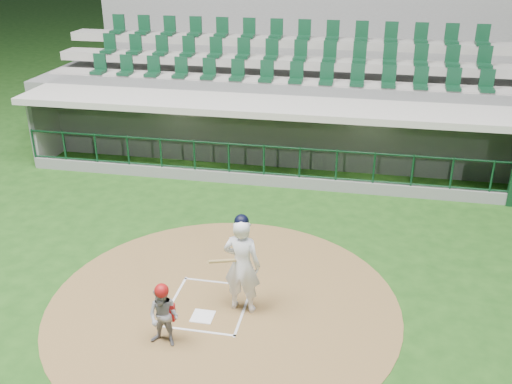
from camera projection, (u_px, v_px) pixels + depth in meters
ground at (212, 297)px, 11.91m from camera, size 120.00×120.00×0.00m
dirt_circle at (224, 304)px, 11.68m from camera, size 7.20×7.20×0.01m
home_plate at (203, 316)px, 11.28m from camera, size 0.43×0.43×0.02m
batter_box_chalk at (208, 305)px, 11.64m from camera, size 1.55×1.80×0.01m
dugout_structure at (280, 136)px, 18.47m from camera, size 16.40×3.70×3.00m
seating_deck at (288, 97)px, 21.07m from camera, size 17.00×6.72×5.15m
batter at (242, 264)px, 11.11m from camera, size 0.93×0.93×2.12m
catcher at (164, 315)px, 10.29m from camera, size 0.64×0.53×1.30m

